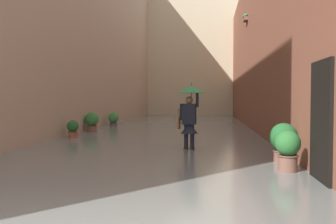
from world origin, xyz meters
TOP-DOWN VIEW (x-y plane):
  - ground_plane at (0.00, -14.25)m, footprint 71.25×71.25m
  - flood_water at (0.00, -14.25)m, footprint 8.23×34.50m
  - building_facade_left at (-4.61, -14.25)m, footprint 2.04×32.50m
  - building_facade_right at (4.61, -14.24)m, footprint 2.04×32.50m
  - building_facade_far at (0.00, -29.40)m, footprint 11.03×1.80m
  - person_wading at (-1.19, -7.63)m, footprint 0.85×0.85m
  - potted_plant_mid_right at (3.31, -10.13)m, footprint 0.43×0.43m
  - potted_plant_mid_left at (-3.42, -5.78)m, footprint 0.63×0.63m
  - potted_plant_near_right at (3.25, -15.51)m, footprint 0.56×0.56m
  - potted_plant_far_right at (3.39, -12.52)m, footprint 0.59×0.59m
  - potted_plant_far_left at (-3.29, -4.72)m, footprint 0.50×0.50m

SIDE VIEW (x-z plane):
  - ground_plane at x=0.00m, z-range 0.00..0.00m
  - flood_water at x=0.00m, z-range 0.00..0.08m
  - potted_plant_mid_right at x=3.31m, z-range 0.03..0.76m
  - potted_plant_near_right at x=3.25m, z-range 0.05..0.88m
  - potted_plant_far_left at x=-3.29m, z-range 0.06..0.95m
  - potted_plant_far_right at x=3.39m, z-range 0.06..0.99m
  - potted_plant_mid_left at x=-3.42m, z-range 0.06..1.04m
  - person_wading at x=-1.19m, z-range 0.31..2.29m
  - building_facade_left at x=-4.61m, z-range 0.00..8.40m
  - building_facade_right at x=4.61m, z-range 0.00..12.37m
  - building_facade_far at x=0.00m, z-range 0.00..12.92m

